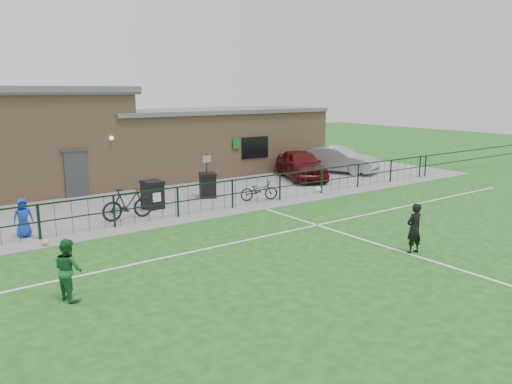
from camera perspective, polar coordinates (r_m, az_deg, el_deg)
ground at (r=14.14m, az=12.20°, el=-8.48°), size 90.00×90.00×0.00m
paving_strip at (r=24.85m, az=-11.66°, el=0.26°), size 34.00×13.00×0.02m
pitch_line_touch at (r=19.92m, az=-4.77°, el=-2.35°), size 28.00×0.10×0.01m
pitch_line_mid at (r=16.90m, az=2.01°, el=-4.86°), size 28.00×0.10×0.01m
pitch_line_perp at (r=15.62m, az=17.13°, el=-6.77°), size 0.10×16.00×0.01m
perimeter_fence at (r=19.95m, az=-5.10°, el=-0.57°), size 28.00×0.10×1.20m
wheelie_bin_left at (r=20.81m, az=-11.74°, el=-0.40°), size 0.73×0.82×1.06m
wheelie_bin_right at (r=22.61m, az=-5.55°, el=0.69°), size 0.92×0.97×1.02m
sign_post at (r=22.40m, az=-5.64°, el=1.85°), size 0.07×0.07×2.00m
car_maroon at (r=27.25m, az=5.18°, el=3.14°), size 3.50×4.98×1.58m
car_silver at (r=29.69m, az=9.36°, el=3.68°), size 3.30×4.87×1.52m
bicycle_d at (r=19.23m, az=-14.45°, el=-1.31°), size 1.98×0.57×1.19m
bicycle_e at (r=21.89m, az=0.33°, el=0.19°), size 1.78×1.12×0.88m
spectator_child at (r=18.09m, az=-25.07°, el=-2.69°), size 0.65×0.43×1.30m
goalkeeper_kick at (r=15.58m, az=17.23°, el=-3.84°), size 1.00×3.85×1.54m
outfield_player at (r=12.41m, az=-20.66°, el=-8.28°), size 0.70×0.82×1.46m
ball_ground at (r=16.97m, az=-22.95°, el=-5.35°), size 0.23×0.23×0.23m
clubhouse at (r=26.95m, az=-16.25°, el=5.67°), size 24.25×5.40×4.96m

